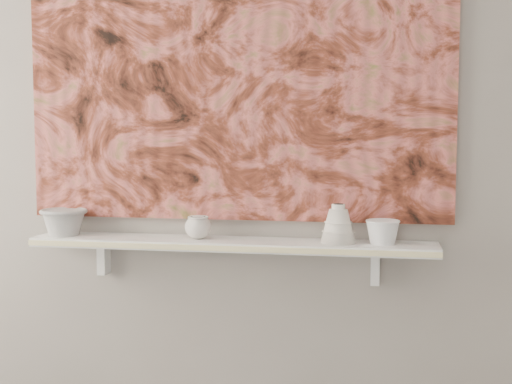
% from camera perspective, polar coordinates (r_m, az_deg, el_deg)
% --- Properties ---
extents(wall_back, '(3.60, 0.00, 3.60)m').
position_cam_1_polar(wall_back, '(2.51, -1.60, 5.99)').
color(wall_back, gray).
rests_on(wall_back, floor).
extents(shelf, '(1.40, 0.18, 0.03)m').
position_cam_1_polar(shelf, '(2.45, -2.03, -4.19)').
color(shelf, white).
rests_on(shelf, wall_back).
extents(shelf_stripe, '(1.40, 0.01, 0.02)m').
position_cam_1_polar(shelf_stripe, '(2.36, -2.50, -4.55)').
color(shelf_stripe, beige).
rests_on(shelf_stripe, shelf).
extents(bracket_left, '(0.03, 0.06, 0.12)m').
position_cam_1_polar(bracket_left, '(2.67, -12.09, -5.16)').
color(bracket_left, white).
rests_on(bracket_left, wall_back).
extents(bracket_right, '(0.03, 0.06, 0.12)m').
position_cam_1_polar(bracket_right, '(2.48, 9.51, -5.93)').
color(bracket_right, white).
rests_on(bracket_right, wall_back).
extents(painting, '(1.50, 0.02, 1.10)m').
position_cam_1_polar(painting, '(2.51, -1.68, 10.33)').
color(painting, brown).
rests_on(painting, wall_back).
extents(house_motif, '(0.09, 0.00, 0.08)m').
position_cam_1_polar(house_motif, '(2.44, 8.71, 3.18)').
color(house_motif, black).
rests_on(house_motif, painting).
extents(bowl_grey, '(0.19, 0.19, 0.10)m').
position_cam_1_polar(bowl_grey, '(2.64, -15.12, -2.30)').
color(bowl_grey, gray).
rests_on(bowl_grey, shelf).
extents(cup_cream, '(0.10, 0.10, 0.08)m').
position_cam_1_polar(cup_cream, '(2.47, -4.66, -2.81)').
color(cup_cream, beige).
rests_on(cup_cream, shelf).
extents(bell_vessel, '(0.15, 0.15, 0.13)m').
position_cam_1_polar(bell_vessel, '(2.39, 6.60, -2.51)').
color(bell_vessel, silver).
rests_on(bell_vessel, shelf).
extents(bowl_white, '(0.12, 0.12, 0.08)m').
position_cam_1_polar(bowl_white, '(2.39, 10.10, -3.16)').
color(bowl_white, white).
rests_on(bowl_white, shelf).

